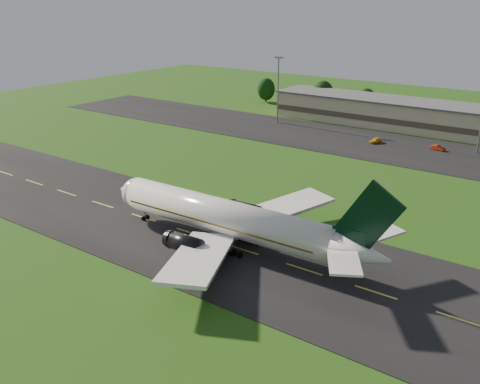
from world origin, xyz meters
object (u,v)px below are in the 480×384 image
Objects in this scene: light_mast_west at (278,82)px; service_vehicle_a at (376,140)px; service_vehicle_b at (438,148)px; airliner at (229,219)px.

service_vehicle_a is at bearing -9.39° from light_mast_west.
service_vehicle_a reaches higher than service_vehicle_b.
airliner is 2.52× the size of light_mast_west.
service_vehicle_b is at bearing -3.71° from light_mast_west.
airliner is 74.50m from service_vehicle_a.
service_vehicle_a is 16.12m from service_vehicle_b.
light_mast_west is 52.64m from service_vehicle_b.
service_vehicle_a is 1.09× the size of service_vehicle_b.
light_mast_west is at bearing 115.91° from airliner.
service_vehicle_b is at bearing 81.28° from airliner.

